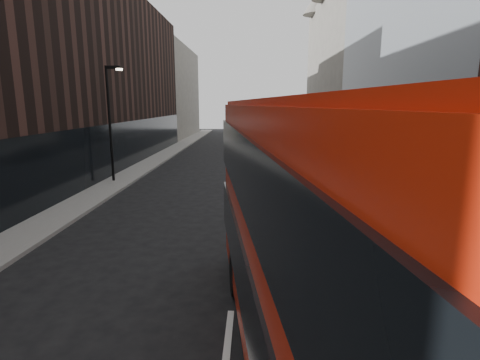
# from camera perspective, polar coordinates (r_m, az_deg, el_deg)

# --- Properties ---
(sidewalk_right) EXTENTS (3.00, 80.00, 0.15)m
(sidewalk_right) POSITION_cam_1_polar(r_m,az_deg,el_deg) (31.12, 14.92, 2.20)
(sidewalk_right) COLOR slate
(sidewalk_right) RESTS_ON ground
(sidewalk_left) EXTENTS (2.00, 80.00, 0.15)m
(sidewalk_left) POSITION_cam_1_polar(r_m,az_deg,el_deg) (31.49, -13.76, 2.37)
(sidewalk_left) COLOR slate
(sidewalk_left) RESTS_ON ground
(building_modern_block) EXTENTS (5.03, 22.00, 20.00)m
(building_modern_block) POSITION_cam_1_polar(r_m,az_deg,el_deg) (28.60, 26.22, 20.46)
(building_modern_block) COLOR #A5ABAF
(building_modern_block) RESTS_ON ground
(building_victorian) EXTENTS (6.50, 24.00, 21.00)m
(building_victorian) POSITION_cam_1_polar(r_m,az_deg,el_deg) (50.36, 15.03, 16.57)
(building_victorian) COLOR slate
(building_victorian) RESTS_ON ground
(building_left_mid) EXTENTS (5.00, 24.00, 14.00)m
(building_left_mid) POSITION_cam_1_polar(r_m,az_deg,el_deg) (37.00, -17.55, 14.25)
(building_left_mid) COLOR black
(building_left_mid) RESTS_ON ground
(building_left_far) EXTENTS (5.00, 20.00, 13.00)m
(building_left_far) POSITION_cam_1_polar(r_m,az_deg,el_deg) (58.21, -10.23, 12.92)
(building_left_far) COLOR slate
(building_left_far) RESTS_ON ground
(street_lamp) EXTENTS (1.06, 0.22, 7.00)m
(street_lamp) POSITION_cam_1_polar(r_m,az_deg,el_deg) (24.55, -19.12, 9.20)
(street_lamp) COLOR black
(street_lamp) RESTS_ON sidewalk_left
(red_bus) EXTENTS (4.46, 12.57, 4.98)m
(red_bus) POSITION_cam_1_polar(r_m,az_deg,el_deg) (5.91, 15.22, -10.19)
(red_bus) COLOR #B71F0B
(red_bus) RESTS_ON ground
(grey_bus) EXTENTS (2.35, 9.84, 3.17)m
(grey_bus) POSITION_cam_1_polar(r_m,az_deg,el_deg) (47.17, 4.91, 7.59)
(grey_bus) COLOR black
(grey_bus) RESTS_ON ground
(car_a) EXTENTS (2.03, 4.64, 1.56)m
(car_a) POSITION_cam_1_polar(r_m,az_deg,el_deg) (24.11, 8.44, 1.54)
(car_a) COLOR black
(car_a) RESTS_ON ground
(car_b) EXTENTS (1.75, 4.20, 1.35)m
(car_b) POSITION_cam_1_polar(r_m,az_deg,el_deg) (25.53, 4.23, 1.95)
(car_b) COLOR gray
(car_b) RESTS_ON ground
(car_c) EXTENTS (2.29, 4.83, 1.36)m
(car_c) POSITION_cam_1_polar(r_m,az_deg,el_deg) (32.52, 3.03, 4.04)
(car_c) COLOR black
(car_c) RESTS_ON ground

